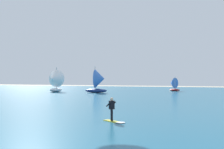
# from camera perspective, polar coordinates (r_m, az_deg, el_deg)

# --- Properties ---
(ocean) EXTENTS (160.00, 90.00, 0.10)m
(ocean) POSITION_cam_1_polar(r_m,az_deg,el_deg) (54.03, 12.06, -4.03)
(ocean) COLOR #1E607F
(ocean) RESTS_ON ground
(kitesurfer) EXTENTS (1.96, 1.51, 1.67)m
(kitesurfer) POSITION_cam_1_polar(r_m,az_deg,el_deg) (19.12, 0.30, -8.03)
(kitesurfer) COLOR yellow
(kitesurfer) RESTS_ON ocean
(sailboat_leading) EXTENTS (3.92, 4.66, 5.50)m
(sailboat_leading) POSITION_cam_1_polar(r_m,az_deg,el_deg) (61.80, -11.89, -1.24)
(sailboat_leading) COLOR white
(sailboat_leading) RESTS_ON ocean
(sailboat_trailing) EXTENTS (4.83, 4.18, 5.48)m
(sailboat_trailing) POSITION_cam_1_polar(r_m,az_deg,el_deg) (57.01, -2.70, -1.30)
(sailboat_trailing) COLOR navy
(sailboat_trailing) RESTS_ON ocean
(sailboat_far_left) EXTENTS (3.15, 2.82, 3.51)m
(sailboat_far_left) POSITION_cam_1_polar(r_m,az_deg,el_deg) (66.23, 12.60, -2.00)
(sailboat_far_left) COLOR maroon
(sailboat_far_left) RESTS_ON ocean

